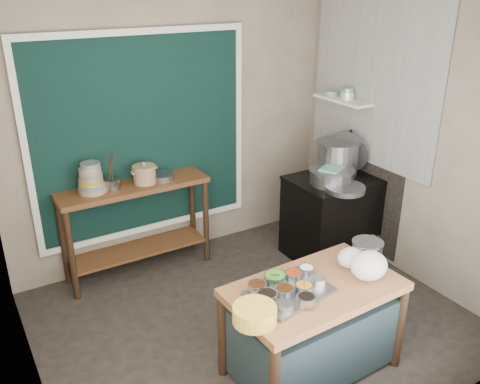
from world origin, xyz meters
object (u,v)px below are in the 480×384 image
prep_table (312,329)px  stock_pot (337,158)px  saucepan (367,249)px  steamer (332,176)px  yellow_basin (255,314)px  stove_block (333,218)px  condiment_tray (290,292)px  back_counter (137,229)px  utensil_cup (112,184)px  ceramic_crock (144,175)px

prep_table → stock_pot: stock_pot is taller
saucepan → steamer: bearing=40.2°
stock_pot → steamer: stock_pot is taller
yellow_basin → saucepan: 1.21m
stove_block → condiment_tray: size_ratio=1.62×
stove_block → stock_pot: bearing=48.9°
stove_block → stock_pot: (0.08, 0.09, 0.63)m
prep_table → back_counter: bearing=104.7°
stove_block → saucepan: (-0.70, -1.18, 0.39)m
condiment_tray → saucepan: saucepan is taller
yellow_basin → saucepan: saucepan is taller
prep_table → condiment_tray: 0.44m
saucepan → yellow_basin: bearing=168.3°
back_counter → stock_pot: size_ratio=3.16×
yellow_basin → utensil_cup: 2.17m
condiment_tray → prep_table: bearing=-4.6°
yellow_basin → stock_pot: stock_pot is taller
prep_table → yellow_basin: size_ratio=4.37×
condiment_tray → yellow_basin: size_ratio=1.94×
condiment_tray → stock_pot: bearing=40.6°
back_counter → stove_block: size_ratio=1.61×
prep_table → saucepan: saucepan is taller
stove_block → saucepan: bearing=-120.6°
back_counter → condiment_tray: size_ratio=2.61×
stove_block → saucepan: size_ratio=3.59×
condiment_tray → stock_pot: size_ratio=1.21×
stove_block → utensil_cup: 2.30m
ceramic_crock → steamer: bearing=-26.1°
stove_block → ceramic_crock: bearing=158.0°
stock_pot → prep_table: bearing=-134.9°
stove_block → steamer: 0.55m
saucepan → stove_block: bearing=36.8°
prep_table → utensil_cup: (-0.80, 2.03, 0.63)m
back_counter → yellow_basin: 2.17m
prep_table → condiment_tray: size_ratio=2.25×
ceramic_crock → stock_pot: bearing=-18.7°
back_counter → condiment_tray: bearing=-79.1°
utensil_cup → stock_pot: 2.27m
stove_block → condiment_tray: (-1.51, -1.27, 0.34)m
condiment_tray → stock_pot: (1.59, 1.36, 0.30)m
prep_table → back_counter: 2.11m
condiment_tray → yellow_basin: 0.40m
stock_pot → condiment_tray: bearing=-139.4°
condiment_tray → ceramic_crock: (-0.27, 2.00, 0.27)m
stock_pot → saucepan: bearing=-121.4°
stove_block → yellow_basin: bearing=-143.2°
back_counter → ceramic_crock: size_ratio=6.25×
stove_block → ceramic_crock: ceramic_crock is taller
utensil_cup → stock_pot: bearing=-16.6°
back_counter → yellow_basin: (0.01, -2.14, 0.33)m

